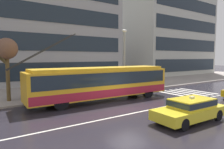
{
  "coord_description": "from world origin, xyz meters",
  "views": [
    {
      "loc": [
        -8.65,
        -10.78,
        3.57
      ],
      "look_at": [
        1.32,
        3.76,
        2.05
      ],
      "focal_mm": 32.11,
      "sensor_mm": 36.0,
      "label": 1
    }
  ],
  "objects_px": {
    "trolleybus": "(102,82)",
    "bus_shelter": "(60,76)",
    "pedestrian_approaching_curb": "(28,79)",
    "pedestrian_walking_past": "(77,78)",
    "pedestrian_at_shelter": "(56,77)",
    "taxi_oncoming_near": "(190,109)",
    "street_tree_bare": "(7,51)",
    "street_lamp": "(124,54)"
  },
  "relations": [
    {
      "from": "trolleybus",
      "to": "bus_shelter",
      "type": "bearing_deg",
      "value": 126.01
    },
    {
      "from": "bus_shelter",
      "to": "pedestrian_approaching_curb",
      "type": "bearing_deg",
      "value": 169.35
    },
    {
      "from": "pedestrian_walking_past",
      "to": "pedestrian_at_shelter",
      "type": "bearing_deg",
      "value": 127.56
    },
    {
      "from": "pedestrian_at_shelter",
      "to": "pedestrian_approaching_curb",
      "type": "xyz_separation_m",
      "value": [
        -2.6,
        -0.46,
        -0.01
      ]
    },
    {
      "from": "taxi_oncoming_near",
      "to": "pedestrian_walking_past",
      "type": "height_order",
      "value": "pedestrian_walking_past"
    },
    {
      "from": "bus_shelter",
      "to": "pedestrian_walking_past",
      "type": "distance_m",
      "value": 1.52
    },
    {
      "from": "street_tree_bare",
      "to": "street_lamp",
      "type": "bearing_deg",
      "value": -4.77
    },
    {
      "from": "trolleybus",
      "to": "street_tree_bare",
      "type": "bearing_deg",
      "value": 151.8
    },
    {
      "from": "bus_shelter",
      "to": "pedestrian_walking_past",
      "type": "bearing_deg",
      "value": -29.39
    },
    {
      "from": "pedestrian_at_shelter",
      "to": "pedestrian_approaching_curb",
      "type": "height_order",
      "value": "pedestrian_at_shelter"
    },
    {
      "from": "trolleybus",
      "to": "street_lamp",
      "type": "height_order",
      "value": "street_lamp"
    },
    {
      "from": "pedestrian_walking_past",
      "to": "pedestrian_approaching_curb",
      "type": "bearing_deg",
      "value": 162.54
    },
    {
      "from": "street_tree_bare",
      "to": "bus_shelter",
      "type": "bearing_deg",
      "value": -2.78
    },
    {
      "from": "taxi_oncoming_near",
      "to": "bus_shelter",
      "type": "relative_size",
      "value": 1.18
    },
    {
      "from": "street_tree_bare",
      "to": "pedestrian_walking_past",
      "type": "bearing_deg",
      "value": -9.82
    },
    {
      "from": "trolleybus",
      "to": "pedestrian_at_shelter",
      "type": "xyz_separation_m",
      "value": [
        -2.37,
        4.23,
        0.24
      ]
    },
    {
      "from": "taxi_oncoming_near",
      "to": "pedestrian_walking_past",
      "type": "distance_m",
      "value": 10.23
    },
    {
      "from": "taxi_oncoming_near",
      "to": "street_tree_bare",
      "type": "relative_size",
      "value": 0.93
    },
    {
      "from": "bus_shelter",
      "to": "street_lamp",
      "type": "relative_size",
      "value": 0.62
    },
    {
      "from": "pedestrian_at_shelter",
      "to": "street_tree_bare",
      "type": "bearing_deg",
      "value": -169.72
    },
    {
      "from": "taxi_oncoming_near",
      "to": "street_lamp",
      "type": "bearing_deg",
      "value": 72.98
    },
    {
      "from": "pedestrian_walking_past",
      "to": "street_tree_bare",
      "type": "distance_m",
      "value": 5.98
    },
    {
      "from": "pedestrian_walking_past",
      "to": "trolleybus",
      "type": "bearing_deg",
      "value": -67.11
    },
    {
      "from": "pedestrian_approaching_curb",
      "to": "pedestrian_walking_past",
      "type": "relative_size",
      "value": 1.02
    },
    {
      "from": "pedestrian_approaching_curb",
      "to": "pedestrian_at_shelter",
      "type": "bearing_deg",
      "value": 10.1
    },
    {
      "from": "trolleybus",
      "to": "street_tree_bare",
      "type": "distance_m",
      "value": 7.8
    },
    {
      "from": "trolleybus",
      "to": "taxi_oncoming_near",
      "type": "relative_size",
      "value": 2.86
    },
    {
      "from": "pedestrian_approaching_curb",
      "to": "street_tree_bare",
      "type": "xyz_separation_m",
      "value": [
        -1.53,
        -0.29,
        2.32
      ]
    },
    {
      "from": "street_lamp",
      "to": "street_tree_bare",
      "type": "height_order",
      "value": "street_lamp"
    },
    {
      "from": "pedestrian_at_shelter",
      "to": "pedestrian_walking_past",
      "type": "height_order",
      "value": "pedestrian_at_shelter"
    },
    {
      "from": "taxi_oncoming_near",
      "to": "street_lamp",
      "type": "distance_m",
      "value": 10.87
    },
    {
      "from": "pedestrian_at_shelter",
      "to": "pedestrian_walking_past",
      "type": "xyz_separation_m",
      "value": [
        1.3,
        -1.69,
        -0.03
      ]
    },
    {
      "from": "pedestrian_at_shelter",
      "to": "trolleybus",
      "type": "bearing_deg",
      "value": -60.73
    },
    {
      "from": "trolleybus",
      "to": "bus_shelter",
      "type": "xyz_separation_m",
      "value": [
        -2.39,
        3.28,
        0.41
      ]
    },
    {
      "from": "bus_shelter",
      "to": "street_tree_bare",
      "type": "distance_m",
      "value": 4.64
    },
    {
      "from": "trolleybus",
      "to": "pedestrian_approaching_curb",
      "type": "relative_size",
      "value": 6.56
    },
    {
      "from": "bus_shelter",
      "to": "pedestrian_approaching_curb",
      "type": "height_order",
      "value": "bus_shelter"
    },
    {
      "from": "pedestrian_approaching_curb",
      "to": "bus_shelter",
      "type": "bearing_deg",
      "value": -10.65
    },
    {
      "from": "pedestrian_at_shelter",
      "to": "street_tree_bare",
      "type": "height_order",
      "value": "street_tree_bare"
    },
    {
      "from": "street_tree_bare",
      "to": "pedestrian_approaching_curb",
      "type": "bearing_deg",
      "value": 10.6
    },
    {
      "from": "taxi_oncoming_near",
      "to": "pedestrian_at_shelter",
      "type": "distance_m",
      "value": 12.19
    },
    {
      "from": "bus_shelter",
      "to": "street_lamp",
      "type": "bearing_deg",
      "value": -5.99
    }
  ]
}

